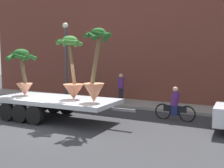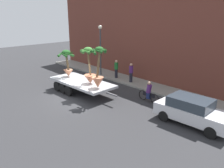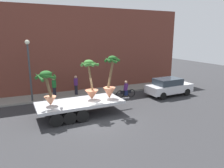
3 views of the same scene
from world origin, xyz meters
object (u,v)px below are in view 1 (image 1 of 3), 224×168
pedestrian_near_gate (121,88)px  pedestrian_far_left (94,86)px  potted_palm_front (72,71)px  potted_palm_middle (23,69)px  cyclist (175,106)px  potted_palm_rear (96,71)px  street_lamp (66,51)px  flatbed_trailer (51,102)px

pedestrian_near_gate → pedestrian_far_left: size_ratio=1.00×
potted_palm_front → potted_palm_middle: bearing=-176.7°
potted_palm_front → cyclist: 4.81m
potted_palm_rear → street_lamp: street_lamp is taller
cyclist → street_lamp: size_ratio=0.38×
potted_palm_middle → potted_palm_front: (2.81, 0.16, -0.01)m
potted_palm_rear → potted_palm_middle: size_ratio=1.34×
flatbed_trailer → pedestrian_near_gate: size_ratio=3.93×
pedestrian_near_gate → pedestrian_far_left: same height
potted_palm_rear → street_lamp: (-5.00, 4.37, 0.99)m
flatbed_trailer → potted_palm_front: potted_palm_front is taller
street_lamp → potted_palm_front: bearing=-48.7°
pedestrian_far_left → potted_palm_middle: bearing=-102.2°
pedestrian_far_left → street_lamp: 2.88m
potted_palm_front → pedestrian_near_gate: bearing=88.9°
potted_palm_middle → potted_palm_front: size_ratio=0.81×
cyclist → pedestrian_far_left: size_ratio=1.08×
cyclist → street_lamp: (-7.55, 1.83, 2.56)m
potted_palm_middle → pedestrian_far_left: potted_palm_middle is taller
potted_palm_middle → cyclist: potted_palm_middle is taller
flatbed_trailer → pedestrian_far_left: bearing=98.8°
pedestrian_far_left → flatbed_trailer: bearing=-81.2°
flatbed_trailer → potted_palm_rear: potted_palm_rear is taller
cyclist → potted_palm_front: bearing=-149.4°
flatbed_trailer → pedestrian_far_left: size_ratio=3.93×
potted_palm_rear → cyclist: bearing=44.8°
pedestrian_near_gate → pedestrian_far_left: bearing=-179.2°
potted_palm_middle → potted_palm_rear: bearing=-0.9°
potted_palm_front → pedestrian_near_gate: potted_palm_front is taller
pedestrian_far_left → potted_palm_rear: bearing=-56.3°
cyclist → pedestrian_near_gate: (-3.83, 2.24, 0.37)m
potted_palm_rear → pedestrian_far_left: potted_palm_rear is taller
potted_palm_middle → pedestrian_far_left: bearing=77.8°
flatbed_trailer → pedestrian_near_gate: pedestrian_near_gate is taller
pedestrian_near_gate → potted_palm_rear: bearing=-75.0°
potted_palm_rear → potted_palm_front: (-1.36, 0.22, -0.02)m
potted_palm_front → pedestrian_far_left: (-1.80, 4.53, -1.17)m
pedestrian_near_gate → street_lamp: street_lamp is taller
potted_palm_rear → cyclist: potted_palm_rear is taller
potted_palm_middle → pedestrian_near_gate: bearing=58.4°
potted_palm_middle → pedestrian_far_left: (1.01, 4.69, -1.18)m
potted_palm_rear → pedestrian_near_gate: size_ratio=1.74×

